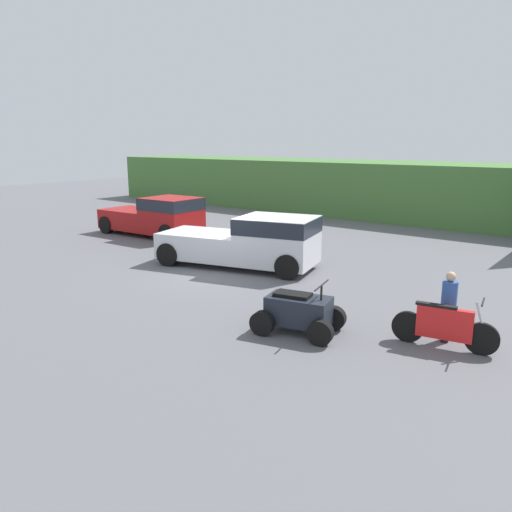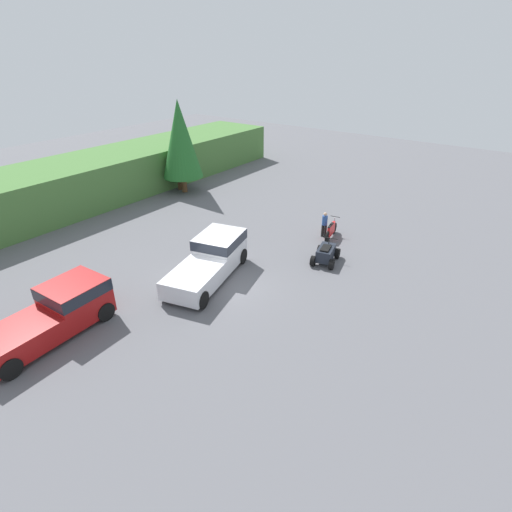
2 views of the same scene
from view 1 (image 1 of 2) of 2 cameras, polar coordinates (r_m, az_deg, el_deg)
The scene contains 7 objects.
ground_plane at distance 17.21m, azimuth -3.31°, elevation -1.82°, with size 80.00×80.00×0.00m, color #5B5B60.
hillside_backdrop at distance 30.65m, azimuth 16.97°, elevation 7.19°, with size 44.00×6.00×3.19m.
pickup_truck_red at distance 23.99m, azimuth -11.17°, elevation 4.58°, with size 5.32×2.44×1.87m.
pickup_truck_second at distance 17.55m, azimuth -0.53°, elevation 1.81°, with size 6.01×3.48×1.87m.
dirt_bike at distance 11.59m, azimuth 20.71°, elevation -7.56°, with size 2.21×0.66×1.18m.
quad_atv at distance 11.76m, azimuth 4.88°, elevation -6.47°, with size 2.20×1.65×1.24m.
rider_person at distance 11.90m, azimuth 21.15°, elevation -5.13°, with size 0.36×0.36×1.61m.
Camera 1 is at (11.03, -12.46, 4.39)m, focal length 35.00 mm.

